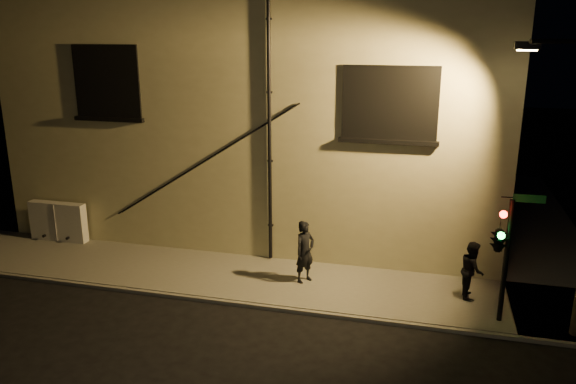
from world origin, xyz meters
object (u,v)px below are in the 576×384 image
(pedestrian_b, at_px, (472,270))
(utility_cabinet, at_px, (58,221))
(pedestrian_a, at_px, (305,252))
(traffic_signal, at_px, (500,238))

(pedestrian_b, bearing_deg, utility_cabinet, 83.43)
(pedestrian_a, relative_size, traffic_signal, 0.55)
(traffic_signal, bearing_deg, utility_cabinet, 170.75)
(pedestrian_b, height_order, traffic_signal, traffic_signal)
(pedestrian_a, bearing_deg, utility_cabinet, 117.17)
(utility_cabinet, distance_m, pedestrian_a, 8.76)
(utility_cabinet, xyz_separation_m, pedestrian_a, (8.69, -1.10, 0.22))
(utility_cabinet, height_order, traffic_signal, traffic_signal)
(pedestrian_a, bearing_deg, traffic_signal, -68.41)
(traffic_signal, bearing_deg, pedestrian_a, 167.20)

